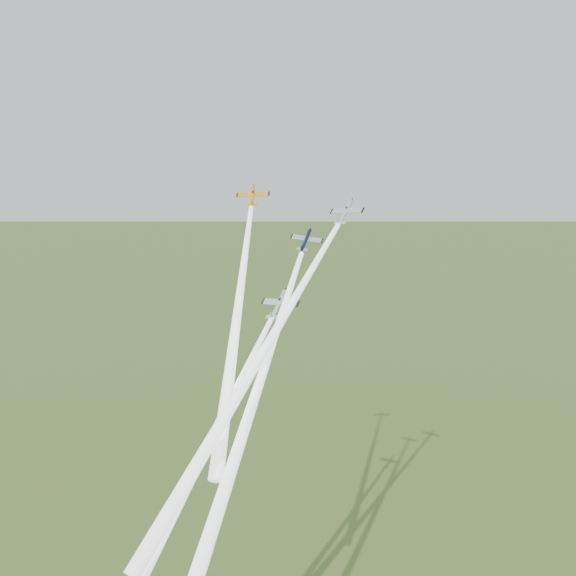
{
  "coord_description": "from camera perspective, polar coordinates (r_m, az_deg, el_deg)",
  "views": [
    {
      "loc": [
        65.51,
        -123.74,
        121.13
      ],
      "look_at": [
        0.0,
        -6.0,
        92.0
      ],
      "focal_mm": 45.0,
      "sensor_mm": 36.0,
      "label": 1
    }
  ],
  "objects": [
    {
      "name": "smoke_trail_silver_low",
      "position": [
        124.96,
        -7.75,
        -14.84
      ],
      "size": [
        5.89,
        50.74,
        47.0
      ],
      "primitive_type": null,
      "rotation": [
        -0.83,
        0.0,
        -0.07
      ],
      "color": "white"
    },
    {
      "name": "smoke_trail_navy",
      "position": [
        120.78,
        -2.89,
        -9.34
      ],
      "size": [
        9.46,
        49.4,
        45.93
      ],
      "primitive_type": null,
      "rotation": [
        -0.83,
        0.0,
        0.14
      ],
      "color": "white"
    },
    {
      "name": "plane_silver_low",
      "position": [
        136.53,
        -0.74,
        -1.3
      ],
      "size": [
        8.4,
        7.48,
        7.09
      ],
      "primitive_type": null,
      "rotation": [
        0.74,
        -0.07,
        -0.07
      ],
      "color": "#B2BAC1"
    },
    {
      "name": "plane_yellow",
      "position": [
        154.23,
        -2.8,
        7.3
      ],
      "size": [
        9.16,
        8.3,
        6.0
      ],
      "primitive_type": null,
      "rotation": [
        0.74,
        -0.05,
        0.41
      ],
      "color": "orange"
    },
    {
      "name": "smoke_trail_silver_right",
      "position": [
        120.43,
        -3.28,
        -7.27
      ],
      "size": [
        12.02,
        52.0,
        48.58
      ],
      "primitive_type": null,
      "rotation": [
        -0.83,
        0.0,
        -0.18
      ],
      "color": "white"
    },
    {
      "name": "plane_silver_right",
      "position": [
        135.91,
        4.57,
        6.0
      ],
      "size": [
        8.0,
        7.5,
        6.51
      ],
      "primitive_type": null,
      "rotation": [
        0.74,
        -0.09,
        -0.18
      ],
      "color": "silver"
    },
    {
      "name": "plane_navy",
      "position": [
        138.19,
        1.43,
        3.82
      ],
      "size": [
        6.87,
        6.35,
        5.71
      ],
      "primitive_type": null,
      "rotation": [
        0.74,
        0.09,
        0.14
      ],
      "color": "black"
    },
    {
      "name": "smoke_trail_yellow",
      "position": [
        134.61,
        -4.16,
        -3.05
      ],
      "size": [
        20.54,
        42.42,
        41.94
      ],
      "primitive_type": null,
      "rotation": [
        -0.83,
        0.0,
        0.41
      ],
      "color": "white"
    }
  ]
}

